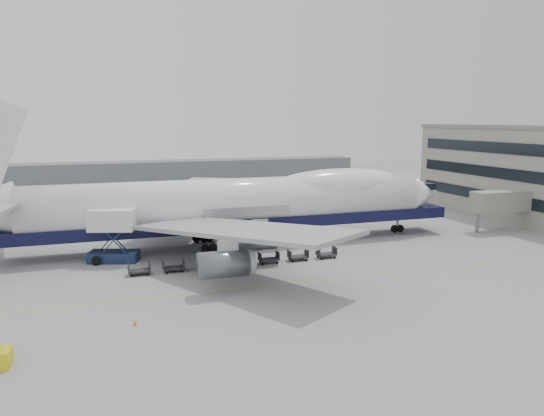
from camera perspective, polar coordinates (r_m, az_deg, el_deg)
name	(u,v)px	position (r m, az deg, el deg)	size (l,w,h in m)	color
ground	(261,269)	(59.52, -1.21, -6.55)	(260.00, 260.00, 0.00)	gray
apron_line	(279,284)	(54.08, 0.75, -8.20)	(60.00, 0.15, 0.01)	gold
hangar	(126,177)	(125.41, -15.46, 3.21)	(110.00, 8.00, 7.00)	slate
airliner	(238,203)	(69.75, -3.72, 0.55)	(67.00, 55.30, 19.98)	white
catering_truck	(113,233)	(64.39, -16.75, -2.55)	(6.17, 5.02, 6.24)	#172546
traffic_cone	(135,323)	(45.13, -14.53, -11.86)	(0.34, 0.34, 0.50)	orange
dolly_0	(139,270)	(58.79, -14.10, -6.50)	(2.30, 1.35, 1.30)	#2D2D30
dolly_1	(174,267)	(59.17, -10.55, -6.27)	(2.30, 1.35, 1.30)	#2D2D30
dolly_2	(206,264)	(59.77, -7.06, -6.02)	(2.30, 1.35, 1.30)	#2D2D30
dolly_3	(238,261)	(60.59, -3.66, -5.75)	(2.30, 1.35, 1.30)	#2D2D30
dolly_4	(269,259)	(61.61, -0.36, -5.48)	(2.30, 1.35, 1.30)	#2D2D30
dolly_5	(298,256)	(62.83, 2.82, -5.19)	(2.30, 1.35, 1.30)	#2D2D30
dolly_6	(326,254)	(64.24, 5.86, -4.90)	(2.30, 1.35, 1.30)	#2D2D30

